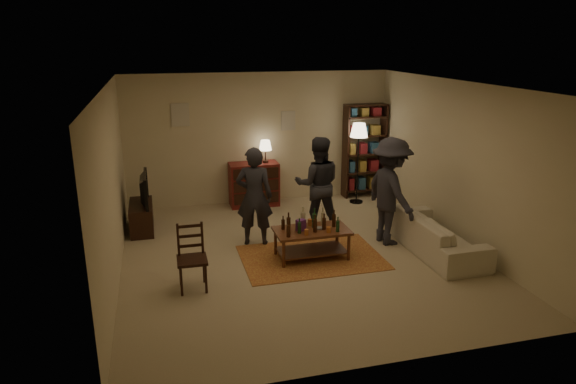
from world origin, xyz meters
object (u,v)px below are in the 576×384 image
object	(u,v)px
coffee_table	(311,233)
dresser	(254,183)
person_left	(254,196)
bookshelf	(364,150)
dining_chair	(192,255)
tv_stand	(141,210)
person_right	(318,184)
floor_lamp	(359,136)
person_by_sofa	(391,191)
sofa	(436,234)

from	to	relation	value
coffee_table	dresser	size ratio (longest dim) A/B	0.86
coffee_table	person_left	world-z (taller)	person_left
person_left	bookshelf	bearing A→B (deg)	-126.85
coffee_table	dining_chair	distance (m)	1.97
coffee_table	person_left	bearing A→B (deg)	132.54
coffee_table	dining_chair	world-z (taller)	dining_chair
tv_stand	dining_chair	bearing A→B (deg)	-74.03
coffee_table	tv_stand	bearing A→B (deg)	143.24
coffee_table	person_right	bearing A→B (deg)	67.69
tv_stand	dresser	size ratio (longest dim) A/B	0.78
floor_lamp	person_right	xyz separation A→B (m)	(-1.29, -1.31, -0.57)
floor_lamp	person_left	world-z (taller)	floor_lamp
bookshelf	floor_lamp	size ratio (longest dim) A/B	1.19
coffee_table	person_by_sofa	bearing A→B (deg)	11.15
dresser	dining_chair	bearing A→B (deg)	-114.46
dining_chair	person_by_sofa	bearing A→B (deg)	14.57
dining_chair	person_by_sofa	world-z (taller)	person_by_sofa
dining_chair	dresser	size ratio (longest dim) A/B	0.69
tv_stand	bookshelf	xyz separation A→B (m)	(4.69, 0.98, 0.65)
person_right	person_by_sofa	distance (m)	1.33
bookshelf	person_by_sofa	size ratio (longest dim) A/B	1.11
floor_lamp	person_left	size ratio (longest dim) A/B	1.01
tv_stand	floor_lamp	world-z (taller)	floor_lamp
dresser	person_left	world-z (taller)	person_left
tv_stand	dresser	xyz separation A→B (m)	(2.25, 0.91, 0.09)
dresser	coffee_table	bearing A→B (deg)	-83.08
dining_chair	floor_lamp	world-z (taller)	floor_lamp
floor_lamp	person_right	size ratio (longest dim) A/B	0.99
person_by_sofa	dresser	bearing A→B (deg)	27.24
sofa	person_left	distance (m)	3.03
dresser	bookshelf	bearing A→B (deg)	1.57
coffee_table	person_right	distance (m)	1.35
bookshelf	sofa	distance (m)	3.26
bookshelf	coffee_table	bearing A→B (deg)	-125.60
tv_stand	person_by_sofa	world-z (taller)	person_by_sofa
floor_lamp	sofa	bearing A→B (deg)	-84.42
floor_lamp	person_right	distance (m)	1.93
tv_stand	person_left	bearing A→B (deg)	-31.41
tv_stand	floor_lamp	xyz separation A→B (m)	(4.38, 0.55, 1.05)
person_right	sofa	bearing A→B (deg)	150.23
sofa	person_left	bearing A→B (deg)	69.09
coffee_table	sofa	xyz separation A→B (m)	(2.05, -0.26, -0.11)
bookshelf	sofa	size ratio (longest dim) A/B	0.97
coffee_table	person_by_sofa	distance (m)	1.58
bookshelf	sofa	world-z (taller)	bookshelf
bookshelf	floor_lamp	xyz separation A→B (m)	(-0.31, -0.43, 0.40)
dresser	floor_lamp	xyz separation A→B (m)	(2.12, -0.36, 0.96)
tv_stand	floor_lamp	bearing A→B (deg)	7.16
tv_stand	bookshelf	distance (m)	4.84
coffee_table	dining_chair	xyz separation A→B (m)	(-1.89, -0.54, 0.07)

